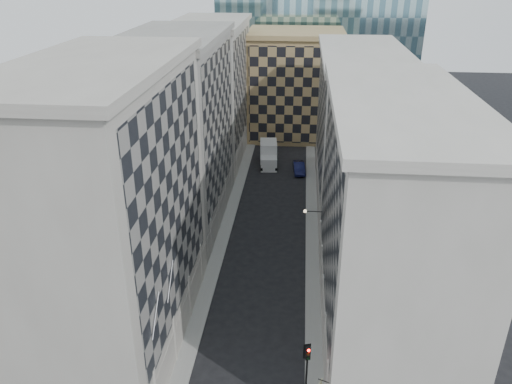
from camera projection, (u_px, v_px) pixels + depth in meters
The scene contains 14 objects.
sidewalk_west at pixel (225, 230), 60.53m from camera, with size 1.50×100.00×0.15m, color gray.
sidewalk_east at pixel (312, 234), 59.64m from camera, with size 1.50×100.00×0.15m, color gray.
bldg_left_a at pixel (114, 215), 38.89m from camera, with size 10.80×22.80×23.70m.
bldg_left_b at pixel (179, 133), 58.95m from camera, with size 10.80×22.80×22.70m.
bldg_left_c at pixel (212, 92), 79.01m from camera, with size 10.80×22.80×21.70m.
bldg_right_a at pixel (388, 220), 41.30m from camera, with size 10.80×26.80×20.70m.
bldg_right_b at pixel (358, 127), 65.86m from camera, with size 10.80×28.80×19.70m.
tan_block at pixel (295, 84), 90.15m from camera, with size 16.80×14.80×18.80m.
flagpoles_left at pixel (163, 298), 35.57m from camera, with size 0.10×6.33×2.33m.
bracket_lamp at pixel (307, 211), 51.71m from camera, with size 1.98×0.36×0.36m.
traffic_light at pixel (307, 360), 36.38m from camera, with size 0.56×0.54×4.54m.
box_truck at pixel (269, 155), 79.64m from camera, with size 3.19×6.65×3.54m.
dark_car at pixel (299, 168), 76.86m from camera, with size 1.68×4.81×1.59m, color #11143E.
shop_sign at pixel (321, 384), 33.67m from camera, with size 0.74×0.65×0.75m.
Camera 1 is at (3.40, -22.31, 29.88)m, focal length 35.00 mm.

